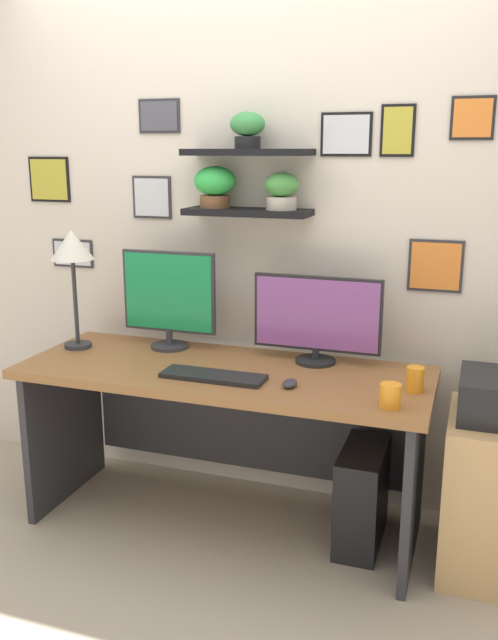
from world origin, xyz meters
The scene contains 11 objects.
ground_plane centered at (0.00, 0.00, 0.00)m, with size 8.00×8.00×0.00m, color tan.
back_wall_assembly centered at (0.00, 0.43, 1.36)m, with size 4.40×0.24×2.70m.
desk centered at (0.00, 0.06, 0.55)m, with size 1.79×0.68×0.75m.
monitor_left centered at (-0.36, 0.22, 1.00)m, with size 0.47×0.18×0.47m.
monitor_right centered at (0.36, 0.22, 0.95)m, with size 0.57×0.18×0.39m.
keyboard centered at (0.01, -0.14, 0.76)m, with size 0.44×0.14×0.02m, color black.
computer_mouse centered at (0.34, -0.14, 0.77)m, with size 0.06×0.09×0.03m, color #2D2D33.
desk_lamp centered at (-0.78, 0.07, 1.21)m, with size 0.20×0.20×0.57m.
coffee_mug centered at (0.75, -0.23, 0.80)m, with size 0.08×0.08×0.09m, color orange.
pen_cup centered at (0.82, -0.03, 0.80)m, with size 0.07×0.07×0.10m, color orange.
computer_tower_right centered at (0.62, 0.05, 0.22)m, with size 0.18×0.40×0.44m, color black.
Camera 1 is at (1.02, -2.62, 1.68)m, focal length 37.97 mm.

